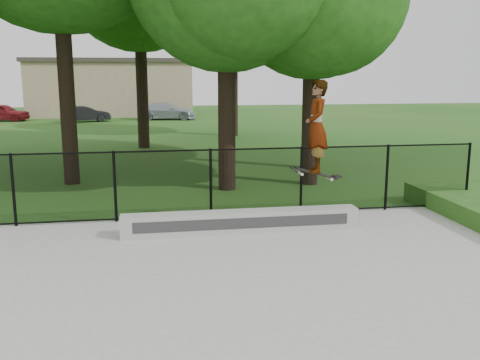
{
  "coord_description": "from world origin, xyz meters",
  "views": [
    {
      "loc": [
        0.74,
        -5.22,
        3.08
      ],
      "look_at": [
        2.34,
        4.2,
        1.2
      ],
      "focal_mm": 40.0,
      "sensor_mm": 36.0,
      "label": 1
    }
  ],
  "objects": [
    {
      "name": "grind_ledge",
      "position": [
        2.46,
        4.7,
        0.27
      ],
      "size": [
        4.64,
        0.4,
        0.42
      ],
      "primitive_type": "cube",
      "color": "#B5B5B0",
      "rests_on": "concrete_slab"
    },
    {
      "name": "car_c",
      "position": [
        1.97,
        32.78,
        0.59
      ],
      "size": [
        3.94,
        2.19,
        1.18
      ],
      "primitive_type": "imported",
      "rotation": [
        0.0,
        0.0,
        1.42
      ],
      "color": "#A2ADB8",
      "rests_on": "ground"
    },
    {
      "name": "distant_building",
      "position": [
        -2.0,
        38.0,
        2.16
      ],
      "size": [
        12.4,
        6.4,
        4.3
      ],
      "color": "#C1B088",
      "rests_on": "ground"
    },
    {
      "name": "car_b",
      "position": [
        -3.42,
        31.8,
        0.53
      ],
      "size": [
        3.07,
        1.79,
        1.05
      ],
      "primitive_type": "imported",
      "rotation": [
        0.0,
        0.0,
        1.82
      ],
      "color": "black",
      "rests_on": "ground"
    },
    {
      "name": "skater_airborne",
      "position": [
        3.91,
        4.62,
        2.08
      ],
      "size": [
        0.82,
        0.71,
        1.97
      ],
      "color": "black",
      "rests_on": "ground"
    },
    {
      "name": "car_a",
      "position": [
        -9.05,
        33.4,
        0.59
      ],
      "size": [
        3.66,
        2.04,
        1.18
      ],
      "primitive_type": "imported",
      "rotation": [
        0.0,
        0.0,
        1.38
      ],
      "color": "maroon",
      "rests_on": "ground"
    },
    {
      "name": "chainlink_fence",
      "position": [
        0.0,
        5.9,
        0.81
      ],
      "size": [
        16.06,
        0.06,
        1.5
      ],
      "color": "black",
      "rests_on": "concrete_slab"
    }
  ]
}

